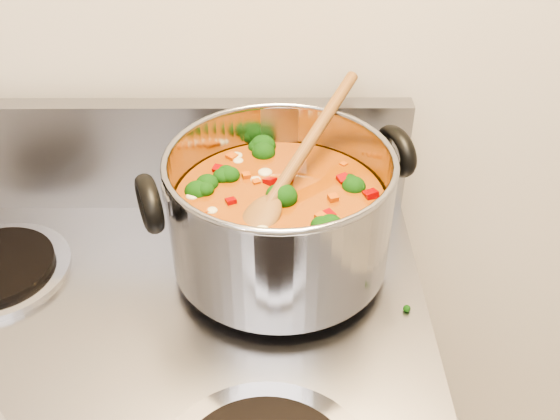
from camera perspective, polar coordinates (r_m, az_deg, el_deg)
The scene contains 3 objects.
stockpot at distance 0.75m, azimuth -0.00°, elevation -0.31°, with size 0.33×0.27×0.16m.
wooden_spoon at distance 0.74m, azimuth 0.60°, elevation 2.99°, with size 0.16×0.25×0.11m.
cooktop_crumbs at distance 0.75m, azimuth 2.83°, elevation -8.82°, with size 0.21×0.30×0.01m.
Camera 1 is at (0.20, 0.72, 1.46)m, focal length 40.00 mm.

